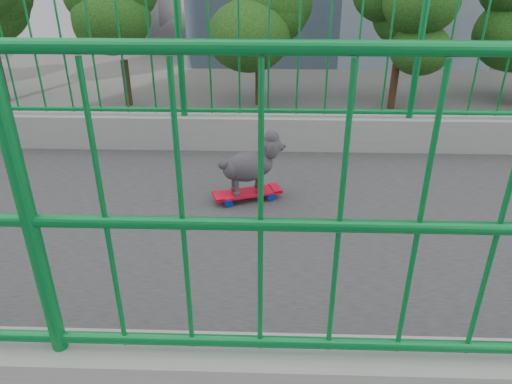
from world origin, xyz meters
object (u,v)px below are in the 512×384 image
object	(u,v)px
poodle	(251,164)
car_1	(228,248)
car_0	(415,325)
skateboard	(247,194)

from	to	relation	value
poodle	car_1	world-z (taller)	poodle
car_0	car_1	distance (m)	5.68
skateboard	car_0	bearing A→B (deg)	128.10
skateboard	poodle	xyz separation A→B (m)	(-0.01, 0.02, 0.24)
car_1	skateboard	bearing A→B (deg)	6.90
skateboard	car_1	world-z (taller)	skateboard
poodle	car_1	distance (m)	11.08
car_1	poodle	bearing A→B (deg)	7.07
skateboard	poodle	world-z (taller)	poodle
skateboard	poodle	bearing A→B (deg)	90.00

